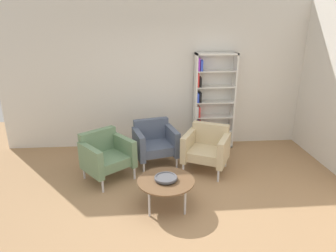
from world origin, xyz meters
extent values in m
plane|color=#9E7751|center=(0.00, 0.00, 0.00)|extent=(8.32, 8.32, 0.00)
cube|color=silver|center=(0.00, 2.46, 1.45)|extent=(6.40, 0.12, 2.90)
cube|color=silver|center=(0.60, 2.23, 0.95)|extent=(0.03, 0.30, 1.90)
cube|color=silver|center=(1.37, 2.23, 0.95)|extent=(0.03, 0.30, 1.90)
cube|color=silver|center=(0.98, 2.23, 1.89)|extent=(0.80, 0.30, 0.03)
cube|color=silver|center=(0.98, 2.23, 0.01)|extent=(0.80, 0.30, 0.03)
cube|color=silver|center=(0.98, 2.37, 0.95)|extent=(0.80, 0.02, 1.90)
cube|color=silver|center=(0.98, 2.23, 0.34)|extent=(0.76, 0.28, 0.02)
cube|color=silver|center=(0.98, 2.23, 0.64)|extent=(0.76, 0.28, 0.02)
cube|color=silver|center=(0.98, 2.23, 0.95)|extent=(0.76, 0.28, 0.02)
cube|color=silver|center=(0.98, 2.23, 1.26)|extent=(0.76, 0.28, 0.02)
cube|color=silver|center=(0.98, 2.23, 1.56)|extent=(0.76, 0.28, 0.02)
cube|color=black|center=(0.63, 2.20, 0.17)|extent=(0.04, 0.21, 0.26)
cube|color=green|center=(0.69, 2.21, 0.17)|extent=(0.04, 0.23, 0.26)
cube|color=yellow|center=(0.73, 2.18, 0.18)|extent=(0.03, 0.18, 0.27)
cube|color=olive|center=(0.62, 2.20, 0.48)|extent=(0.02, 0.23, 0.27)
cube|color=purple|center=(0.66, 2.20, 0.47)|extent=(0.04, 0.21, 0.24)
cube|color=red|center=(0.70, 2.17, 0.46)|extent=(0.02, 0.17, 0.23)
cube|color=white|center=(0.63, 2.19, 0.77)|extent=(0.04, 0.20, 0.22)
cube|color=red|center=(0.67, 2.21, 0.76)|extent=(0.03, 0.24, 0.20)
cube|color=blue|center=(0.63, 2.20, 1.05)|extent=(0.04, 0.23, 0.18)
cube|color=black|center=(0.68, 2.19, 1.06)|extent=(0.04, 0.19, 0.20)
cube|color=red|center=(0.63, 2.18, 1.40)|extent=(0.03, 0.19, 0.27)
cube|color=black|center=(0.67, 2.19, 1.36)|extent=(0.04, 0.19, 0.19)
cube|color=purple|center=(0.63, 2.21, 1.70)|extent=(0.04, 0.25, 0.24)
cube|color=blue|center=(0.68, 2.17, 1.68)|extent=(0.04, 0.17, 0.21)
cylinder|color=brown|center=(-0.14, 0.16, 0.39)|extent=(0.80, 0.80, 0.02)
cylinder|color=silver|center=(-0.38, -0.08, 0.19)|extent=(0.03, 0.03, 0.38)
cylinder|color=silver|center=(0.10, -0.08, 0.19)|extent=(0.03, 0.03, 0.38)
cylinder|color=silver|center=(-0.38, 0.40, 0.19)|extent=(0.03, 0.03, 0.38)
cylinder|color=silver|center=(0.10, 0.40, 0.19)|extent=(0.03, 0.03, 0.38)
cylinder|color=#4C4C51|center=(-0.14, 0.16, 0.41)|extent=(0.13, 0.13, 0.02)
cylinder|color=#4C4C51|center=(-0.14, 0.16, 0.43)|extent=(0.32, 0.32, 0.02)
torus|color=#4C4C51|center=(-0.14, 0.16, 0.44)|extent=(0.32, 0.32, 0.02)
cube|color=#C6B289|center=(0.62, 1.15, 0.32)|extent=(0.83, 0.80, 0.16)
cube|color=#C6B289|center=(0.74, 1.39, 0.59)|extent=(0.63, 0.39, 0.38)
cube|color=#C6B289|center=(0.34, 1.27, 0.43)|extent=(0.37, 0.60, 0.46)
cube|color=#C6B289|center=(0.89, 1.00, 0.43)|extent=(0.37, 0.60, 0.46)
cylinder|color=silver|center=(0.22, 1.01, 0.12)|extent=(0.04, 0.04, 0.24)
cylinder|color=silver|center=(0.75, 0.74, 0.12)|extent=(0.04, 0.04, 0.24)
cylinder|color=silver|center=(0.48, 1.53, 0.12)|extent=(0.04, 0.04, 0.24)
cylinder|color=silver|center=(1.01, 1.26, 0.12)|extent=(0.04, 0.04, 0.24)
cube|color=slate|center=(-1.03, 1.00, 0.32)|extent=(0.86, 0.85, 0.16)
cube|color=slate|center=(-1.20, 1.21, 0.59)|extent=(0.58, 0.49, 0.38)
cube|color=slate|center=(-1.26, 0.79, 0.43)|extent=(0.46, 0.55, 0.46)
cube|color=slate|center=(-0.77, 1.17, 0.43)|extent=(0.46, 0.55, 0.46)
cylinder|color=silver|center=(-1.07, 0.57, 0.12)|extent=(0.04, 0.04, 0.24)
cylinder|color=silver|center=(-0.60, 0.94, 0.12)|extent=(0.04, 0.04, 0.24)
cylinder|color=silver|center=(-1.43, 1.02, 0.12)|extent=(0.04, 0.04, 0.24)
cylinder|color=silver|center=(-0.96, 1.39, 0.12)|extent=(0.04, 0.04, 0.24)
cube|color=#4C566B|center=(-0.23, 1.47, 0.32)|extent=(0.76, 0.72, 0.16)
cube|color=#4C566B|center=(-0.30, 1.73, 0.59)|extent=(0.65, 0.27, 0.38)
cube|color=#4C566B|center=(-0.53, 1.38, 0.43)|extent=(0.25, 0.63, 0.46)
cube|color=#4C566B|center=(0.07, 1.53, 0.43)|extent=(0.25, 0.63, 0.46)
cylinder|color=silver|center=(-0.45, 1.10, 0.12)|extent=(0.04, 0.04, 0.24)
cylinder|color=silver|center=(0.13, 1.24, 0.12)|extent=(0.04, 0.04, 0.24)
cylinder|color=silver|center=(-0.59, 1.66, 0.12)|extent=(0.04, 0.04, 0.24)
cylinder|color=silver|center=(-0.01, 1.81, 0.12)|extent=(0.04, 0.04, 0.24)
camera|label=1|loc=(-0.40, -3.52, 2.50)|focal=32.29mm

